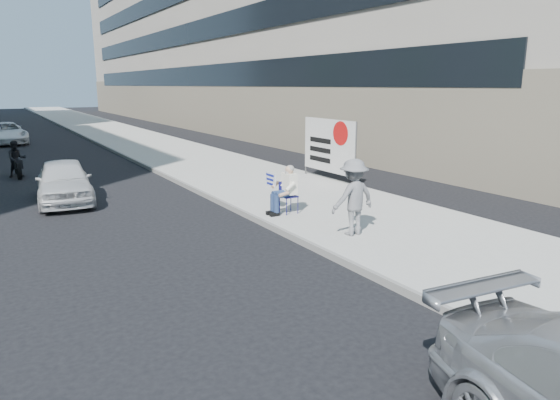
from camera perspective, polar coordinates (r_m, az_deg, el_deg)
ground at (r=9.39m, az=0.33°, el=-9.10°), size 160.00×160.00×0.00m
near_sidewalk at (r=28.94m, az=-13.50°, el=5.79°), size 5.00×120.00×0.15m
near_building at (r=45.39m, az=-2.27°, el=21.19°), size 14.00×70.00×20.00m
seated_protester at (r=13.33m, az=0.54°, el=1.49°), size 0.83×1.12×1.31m
jogger at (r=11.52m, az=8.38°, el=0.32°), size 1.16×0.69×1.76m
protest_banner at (r=18.14m, az=5.60°, el=6.19°), size 0.08×3.06×2.20m
white_sedan_near at (r=16.71m, az=-23.45°, el=2.01°), size 1.93×4.00×1.32m
white_sedan_far at (r=35.15m, az=-28.87°, el=6.71°), size 2.39×4.79×1.30m
motorcycle at (r=22.15m, az=-27.86°, el=3.98°), size 0.73×2.05×1.42m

